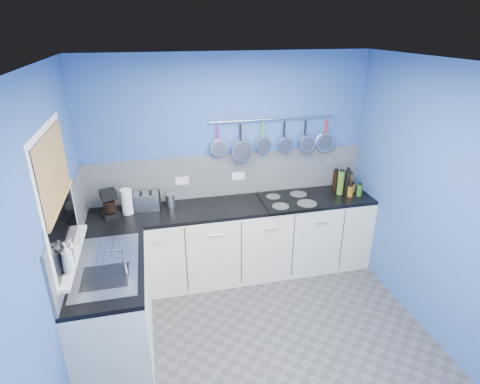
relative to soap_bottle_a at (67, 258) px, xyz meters
name	(u,v)px	position (x,y,z in m)	size (l,w,h in m)	color
floor	(264,346)	(1.53, -0.04, -1.18)	(3.20, 3.00, 0.02)	#47474C
ceiling	(273,63)	(1.53, -0.04, 1.34)	(3.20, 3.00, 0.02)	white
wall_back	(229,166)	(1.53, 1.47, 0.08)	(3.20, 0.02, 2.50)	#3358A4
wall_front	(364,384)	(1.53, -1.55, 0.08)	(3.20, 0.02, 2.50)	#3358A4
wall_left	(52,253)	(-0.08, -0.04, 0.08)	(0.02, 3.00, 2.50)	#3358A4
wall_right	(441,208)	(3.14, -0.04, 0.08)	(0.02, 3.00, 2.50)	#3358A4
backsplash_back	(230,175)	(1.53, 1.45, -0.02)	(3.20, 0.02, 0.50)	#999CA1
backsplash_left	(71,226)	(-0.06, 0.56, -0.02)	(0.02, 1.80, 0.50)	#999CA1
cabinet_run_back	(235,241)	(1.53, 1.16, -0.74)	(3.20, 0.60, 0.86)	silver
worktop_back	(235,206)	(1.53, 1.16, -0.29)	(3.20, 0.60, 0.04)	black
cabinet_run_left	(115,309)	(0.23, 0.26, -0.74)	(0.60, 1.20, 0.86)	silver
worktop_left	(108,267)	(0.23, 0.26, -0.29)	(0.60, 1.20, 0.04)	black
window_frame	(58,197)	(-0.05, 0.26, 0.38)	(0.01, 1.00, 1.10)	white
window_glass	(58,197)	(-0.04, 0.26, 0.38)	(0.01, 0.90, 1.00)	black
bamboo_blind	(54,169)	(-0.03, 0.26, 0.61)	(0.01, 0.90, 0.55)	tan
window_sill	(73,255)	(-0.02, 0.26, -0.13)	(0.10, 0.98, 0.03)	white
sink_unit	(107,264)	(0.23, 0.26, -0.27)	(0.50, 0.95, 0.01)	silver
mixer_tap	(124,261)	(0.39, 0.08, -0.14)	(0.12, 0.08, 0.26)	silver
socket_left	(182,181)	(0.98, 1.43, -0.04)	(0.15, 0.01, 0.09)	white
socket_right	(238,176)	(1.63, 1.43, -0.04)	(0.15, 0.01, 0.09)	white
pot_rail	(274,119)	(2.03, 1.41, 0.61)	(0.02, 0.02, 1.45)	silver
soap_bottle_a	(67,258)	(0.00, 0.00, 0.00)	(0.09, 0.09, 0.24)	white
soap_bottle_b	(72,249)	(0.00, 0.18, -0.03)	(0.08, 0.08, 0.17)	white
paper_towel	(127,202)	(0.38, 1.21, -0.13)	(0.12, 0.12, 0.27)	white
coffee_maker	(109,204)	(0.20, 1.18, -0.13)	(0.16, 0.18, 0.29)	black
toaster	(146,201)	(0.57, 1.28, -0.18)	(0.28, 0.16, 0.18)	silver
canister	(170,201)	(0.83, 1.28, -0.20)	(0.10, 0.10, 0.15)	silver
hob	(290,200)	(2.16, 1.11, -0.26)	(0.64, 0.56, 0.01)	black
pan_0	(218,139)	(1.40, 1.40, 0.43)	(0.18, 0.06, 0.37)	silver
pan_1	(241,140)	(1.65, 1.40, 0.40)	(0.24, 0.12, 0.43)	silver
pan_2	(263,136)	(1.90, 1.40, 0.43)	(0.17, 0.09, 0.36)	silver
pan_3	(284,135)	(2.16, 1.40, 0.43)	(0.17, 0.11, 0.36)	silver
pan_4	(305,134)	(2.41, 1.40, 0.42)	(0.19, 0.13, 0.38)	silver
pan_5	(325,134)	(2.67, 1.40, 0.40)	(0.23, 0.05, 0.42)	silver
condiment_0	(350,181)	(2.99, 1.28, -0.17)	(0.06, 0.06, 0.20)	brown
condiment_1	(344,181)	(2.90, 1.28, -0.16)	(0.05, 0.05, 0.22)	#4C190C
condiment_2	(335,180)	(2.80, 1.29, -0.14)	(0.07, 0.07, 0.25)	black
condiment_3	(353,188)	(2.98, 1.19, -0.22)	(0.06, 0.06, 0.10)	brown
condiment_4	(347,181)	(2.89, 1.18, -0.12)	(0.06, 0.06, 0.30)	black
condiment_5	(341,183)	(2.80, 1.17, -0.13)	(0.07, 0.07, 0.28)	#3F721E
condiment_6	(359,190)	(3.00, 1.06, -0.20)	(0.06, 0.06, 0.14)	#265919
condiment_7	(350,191)	(2.89, 1.08, -0.21)	(0.07, 0.07, 0.12)	#8C5914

